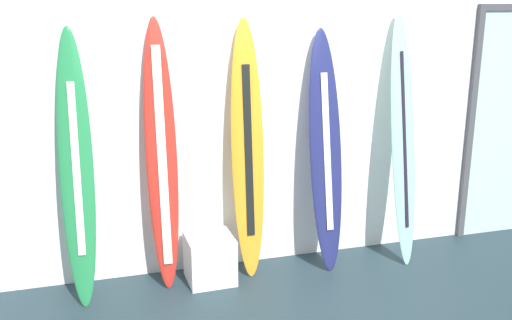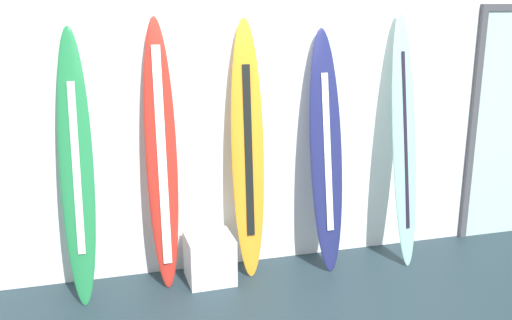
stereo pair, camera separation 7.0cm
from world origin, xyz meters
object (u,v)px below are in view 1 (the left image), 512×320
Objects in this scene: surfboard_crimson at (162,159)px; surfboard_navy at (326,153)px; surfboard_sunset at (248,153)px; display_block_left at (210,259)px; surfboard_emerald at (76,169)px; surfboard_seafoam at (403,140)px.

surfboard_crimson is 1.05× the size of surfboard_navy.
surfboard_sunset reaches higher than display_block_left.
display_block_left is (1.00, -0.02, -0.85)m from surfboard_emerald.
surfboard_sunset is at bearing 2.50° from surfboard_emerald.
surfboard_navy is 0.71m from surfboard_seafoam.
surfboard_navy is (0.67, -0.05, -0.04)m from surfboard_sunset.
surfboard_crimson is 2.09m from surfboard_seafoam.
surfboard_emerald is 1.35m from surfboard_sunset.
display_block_left is at bearing -1.30° from surfboard_emerald.
surfboard_sunset is at bearing 176.28° from surfboard_seafoam.
surfboard_seafoam reaches higher than surfboard_navy.
surfboard_sunset is at bearing 175.68° from surfboard_navy.
surfboard_navy is at bearing 1.73° from display_block_left.
surfboard_crimson is at bearing 168.26° from display_block_left.
surfboard_navy is (2.02, 0.01, -0.03)m from surfboard_emerald.
surfboard_seafoam is at bearing -3.72° from surfboard_sunset.
surfboard_sunset is 1.04× the size of surfboard_navy.
display_block_left is (-0.35, -0.08, -0.86)m from surfboard_sunset.
surfboard_emerald is at bearing -177.50° from surfboard_sunset.
display_block_left is at bearing 179.74° from surfboard_seafoam.
surfboard_navy is 0.94× the size of surfboard_seafoam.
surfboard_emerald is 1.31m from display_block_left.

